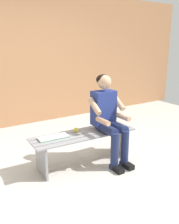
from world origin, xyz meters
TOP-DOWN VIEW (x-y plane):
  - brick_wall at (0.50, -2.31)m, footprint 9.50×0.24m
  - bench_near at (0.00, 0.00)m, footprint 1.54×0.50m
  - person_seated at (-0.35, 0.10)m, footprint 0.50×0.69m
  - apple at (0.07, -0.10)m, footprint 0.07×0.07m
  - book_open at (0.44, -0.06)m, footprint 0.42×0.17m

SIDE VIEW (x-z plane):
  - bench_near at x=0.00m, z-range 0.11..0.58m
  - book_open at x=0.44m, z-range 0.46..0.49m
  - apple at x=0.07m, z-range 0.46..0.53m
  - person_seated at x=-0.35m, z-range 0.07..1.33m
  - brick_wall at x=0.50m, z-range 0.00..2.72m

